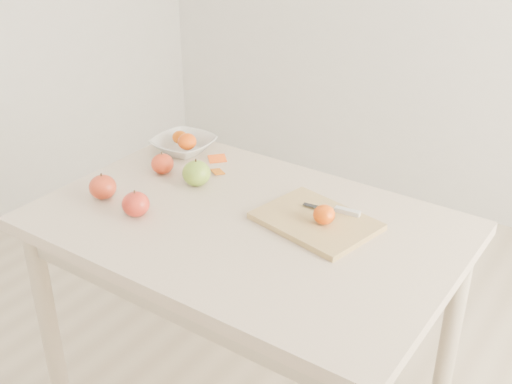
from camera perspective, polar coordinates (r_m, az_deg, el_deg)
The scene contains 13 objects.
table at distance 1.90m, azimuth -0.86°, elevation -5.10°, with size 1.20×0.80×0.75m.
cutting_board at distance 1.83m, azimuth 5.35°, elevation -2.60°, with size 0.32×0.24×0.02m, color tan.
board_tangerine at distance 1.79m, azimuth 6.07°, elevation -2.00°, with size 0.06×0.06×0.05m, color #D14C07.
fruit_bowl at distance 2.28m, azimuth -6.45°, elevation 4.16°, with size 0.21×0.21×0.05m, color silver.
bowl_tangerine_near at distance 2.29m, azimuth -6.79°, elevation 4.87°, with size 0.05×0.05×0.05m, color #DA6307.
bowl_tangerine_far at distance 2.24m, azimuth -6.15°, elevation 4.48°, with size 0.07×0.07×0.06m, color #E24D08.
orange_peel_a at distance 2.21m, azimuth -3.46°, elevation 2.88°, with size 0.06×0.04×0.00m, color #EC5210.
orange_peel_b at distance 2.12m, azimuth -3.43°, elevation 1.77°, with size 0.04×0.04×0.00m, color #C9600E.
paring_knife at distance 1.86m, azimuth 7.70°, elevation -1.67°, with size 0.17×0.05×0.01m.
apple_green at distance 2.03m, azimuth -5.32°, elevation 1.68°, with size 0.09×0.09×0.08m, color #5F9A18.
apple_red_b at distance 2.13m, azimuth -8.32°, elevation 2.50°, with size 0.07×0.07×0.07m, color #A60F19.
apple_red_c at distance 1.89m, azimuth -10.64°, elevation -1.06°, with size 0.08×0.08×0.07m, color #A31B27.
apple_red_d at distance 2.00m, azimuth -13.47°, elevation 0.44°, with size 0.08×0.08×0.08m, color maroon.
Camera 1 is at (0.93, -1.29, 1.68)m, focal length 45.00 mm.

